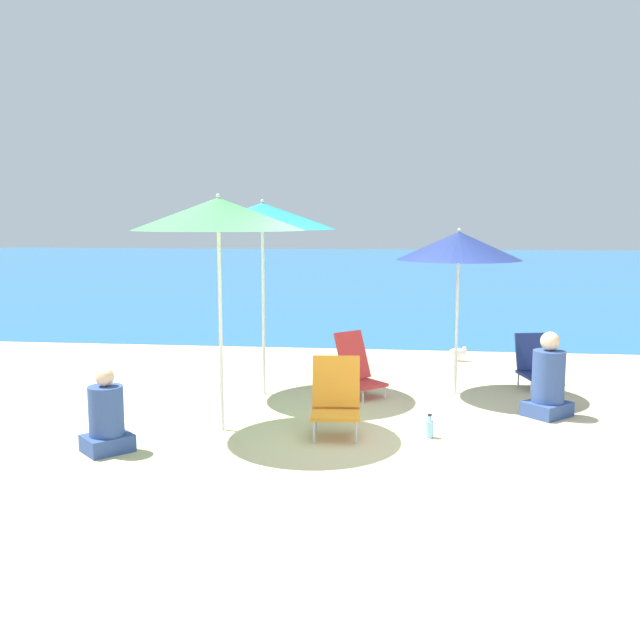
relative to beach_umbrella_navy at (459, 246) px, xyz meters
name	(u,v)px	position (x,y,z in m)	size (l,w,h in m)	color
ground_plane	(401,445)	(-0.67, -2.16, -1.83)	(60.00, 60.00, 0.00)	#D1BA89
sea_water	(404,268)	(-0.67, 22.91, -1.83)	(60.00, 40.00, 0.01)	#23669E
beach_umbrella_navy	(459,246)	(0.00, 0.00, 0.00)	(1.52, 1.52, 2.05)	white
beach_umbrella_green	(219,214)	(-2.50, -1.87, 0.37)	(1.71, 1.71, 2.41)	white
beach_umbrella_teal	(263,216)	(-2.37, -0.30, 0.36)	(1.79, 1.79, 2.39)	white
beach_chair_red	(358,368)	(-1.21, -0.27, -1.49)	(0.69, 0.70, 0.78)	silver
beach_chair_navy	(536,364)	(1.05, 0.47, -1.53)	(0.54, 0.66, 0.68)	silver
beach_chair_orange	(336,397)	(-1.32, -1.89, -1.45)	(0.52, 0.59, 0.78)	silver
person_seated_near	(549,382)	(0.94, -0.94, -1.45)	(0.60, 0.59, 0.94)	#334C8C
person_seated_far	(107,418)	(-3.39, -2.67, -1.52)	(0.54, 0.55, 0.80)	#334C8C
water_bottle	(430,428)	(-0.38, -1.89, -1.74)	(0.08, 0.08, 0.24)	#8CCCEA
seagull	(458,352)	(0.19, 2.08, -1.70)	(0.27, 0.11, 0.23)	gold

